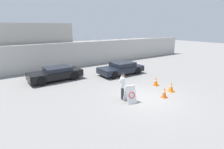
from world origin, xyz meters
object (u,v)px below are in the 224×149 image
Objects in this scene: parked_car_front_coupe at (56,73)px; security_guard at (123,85)px; barricade_sign at (130,94)px; traffic_cone_near at (171,87)px; traffic_cone_mid at (164,92)px; parked_car_rear_sedan at (121,68)px; traffic_cone_far at (156,81)px.

security_guard is at bearing 107.33° from parked_car_front_coupe.
security_guard is at bearing 111.08° from barricade_sign.
parked_car_front_coupe is at bearing -134.45° from security_guard.
traffic_cone_near is 1.00× the size of traffic_cone_mid.
security_guard is (-0.09, 0.65, 0.40)m from barricade_sign.
security_guard is 2.39× the size of traffic_cone_near.
traffic_cone_far is at bearing 93.33° from parked_car_rear_sedan.
traffic_cone_mid is at bearing -3.70° from barricade_sign.
traffic_cone_near is at bearing -96.24° from traffic_cone_far.
security_guard is 2.78m from traffic_cone_mid.
parked_car_front_coupe reaches higher than traffic_cone_near.
parked_car_rear_sedan is at bearing 70.15° from barricade_sign.
traffic_cone_mid is 2.41m from traffic_cone_far.
parked_car_rear_sedan is (-0.15, 4.16, 0.24)m from traffic_cone_far.
parked_car_front_coupe is (-5.90, 5.80, 0.26)m from traffic_cone_far.
traffic_cone_near is at bearing 19.05° from traffic_cone_mid.
barricade_sign is 0.63× the size of security_guard.
traffic_cone_near is (3.52, -0.26, -0.17)m from barricade_sign.
parked_car_rear_sedan reaches higher than traffic_cone_near.
barricade_sign is at bearing 163.12° from traffic_cone_mid.
barricade_sign is 1.50× the size of traffic_cone_mid.
barricade_sign is 7.40m from parked_car_front_coupe.
parked_car_front_coupe reaches higher than barricade_sign.
traffic_cone_far is (3.77, 0.61, -0.58)m from security_guard.
traffic_cone_mid is at bearing 87.67° from security_guard.
parked_car_rear_sedan reaches higher than traffic_cone_mid.
parked_car_rear_sedan is at bearing 89.88° from traffic_cone_near.
security_guard is 6.76m from parked_car_front_coupe.
parked_car_rear_sedan is (3.53, 5.43, 0.07)m from barricade_sign.
parked_car_front_coupe is at bearing 120.60° from barricade_sign.
security_guard is 3.87m from traffic_cone_far.
traffic_cone_far is at bearing 134.47° from parked_car_front_coupe.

